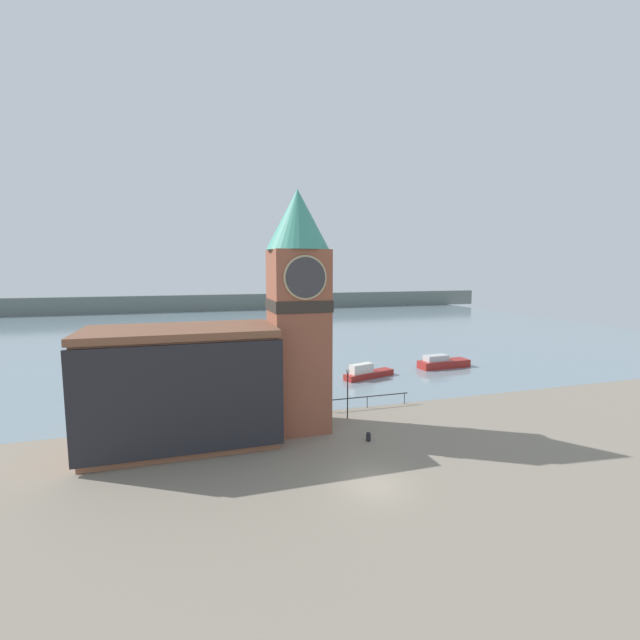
{
  "coord_description": "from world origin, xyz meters",
  "views": [
    {
      "loc": [
        -10.18,
        -22.11,
        12.78
      ],
      "look_at": [
        -0.95,
        7.78,
        9.06
      ],
      "focal_mm": 24.0,
      "sensor_mm": 36.0,
      "label": 1
    }
  ],
  "objects_px": {
    "pier_building": "(182,386)",
    "mooring_bollard_near": "(368,436)",
    "boat_near": "(367,373)",
    "clock_tower": "(298,305)",
    "lamp_post": "(348,385)",
    "boat_far": "(442,363)"
  },
  "relations": [
    {
      "from": "boat_far",
      "to": "lamp_post",
      "type": "xyz_separation_m",
      "value": [
        -18.7,
        -14.4,
        2.34
      ]
    },
    {
      "from": "pier_building",
      "to": "lamp_post",
      "type": "bearing_deg",
      "value": 5.17
    },
    {
      "from": "pier_building",
      "to": "boat_far",
      "type": "bearing_deg",
      "value": 25.95
    },
    {
      "from": "clock_tower",
      "to": "pier_building",
      "type": "distance_m",
      "value": 10.55
    },
    {
      "from": "pier_building",
      "to": "mooring_bollard_near",
      "type": "height_order",
      "value": "pier_building"
    },
    {
      "from": "mooring_bollard_near",
      "to": "lamp_post",
      "type": "xyz_separation_m",
      "value": [
        0.19,
        4.9,
        2.62
      ]
    },
    {
      "from": "boat_far",
      "to": "clock_tower",
      "type": "bearing_deg",
      "value": -150.35
    },
    {
      "from": "pier_building",
      "to": "boat_near",
      "type": "height_order",
      "value": "pier_building"
    },
    {
      "from": "mooring_bollard_near",
      "to": "clock_tower",
      "type": "bearing_deg",
      "value": 135.51
    },
    {
      "from": "pier_building",
      "to": "lamp_post",
      "type": "xyz_separation_m",
      "value": [
        13.35,
        1.21,
        -1.33
      ]
    },
    {
      "from": "lamp_post",
      "to": "boat_far",
      "type": "bearing_deg",
      "value": 37.58
    },
    {
      "from": "clock_tower",
      "to": "lamp_post",
      "type": "distance_m",
      "value": 8.33
    },
    {
      "from": "pier_building",
      "to": "mooring_bollard_near",
      "type": "relative_size",
      "value": 19.5
    },
    {
      "from": "boat_near",
      "to": "mooring_bollard_near",
      "type": "height_order",
      "value": "boat_near"
    },
    {
      "from": "clock_tower",
      "to": "mooring_bollard_near",
      "type": "xyz_separation_m",
      "value": [
        4.28,
        -4.21,
        -9.61
      ]
    },
    {
      "from": "pier_building",
      "to": "boat_near",
      "type": "bearing_deg",
      "value": 33.46
    },
    {
      "from": "boat_far",
      "to": "mooring_bollard_near",
      "type": "distance_m",
      "value": 27.01
    },
    {
      "from": "clock_tower",
      "to": "boat_far",
      "type": "height_order",
      "value": "clock_tower"
    },
    {
      "from": "pier_building",
      "to": "mooring_bollard_near",
      "type": "xyz_separation_m",
      "value": [
        13.17,
        -3.7,
        -3.95
      ]
    },
    {
      "from": "clock_tower",
      "to": "boat_near",
      "type": "relative_size",
      "value": 2.78
    },
    {
      "from": "boat_far",
      "to": "pier_building",
      "type": "bearing_deg",
      "value": -157.47
    },
    {
      "from": "pier_building",
      "to": "mooring_bollard_near",
      "type": "bearing_deg",
      "value": -15.68
    }
  ]
}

